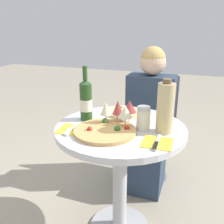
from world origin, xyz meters
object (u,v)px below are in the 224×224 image
Objects in this scene: seated_diner at (148,125)px; wine_bottle at (86,100)px; tall_carafe at (165,108)px; dining_table at (120,153)px; pizza_large at (105,131)px; chair_behind_diner at (151,130)px.

seated_diner reaches higher than wine_bottle.
dining_table is at bearing 178.89° from tall_carafe.
dining_table is 0.66× the size of seated_diner.
tall_carafe is (0.30, 0.11, 0.13)m from pizza_large.
seated_diner is at bearing 82.88° from pizza_large.
dining_table is 0.41m from tall_carafe.
seated_diner is (0.04, 0.62, -0.05)m from dining_table.
tall_carafe is at bearing 105.43° from chair_behind_diner.
chair_behind_diner is at bearing -90.00° from seated_diner.
chair_behind_diner is at bearing 84.05° from pizza_large.
pizza_large is (-0.05, -0.12, 0.19)m from dining_table.
dining_table is 0.84× the size of chair_behind_diner.
pizza_large is 1.16× the size of tall_carafe.
dining_table is 2.22× the size of pizza_large.
seated_diner reaches higher than dining_table.
dining_table is 0.78m from chair_behind_diner.
seated_diner is 3.37× the size of pizza_large.
seated_diner reaches higher than pizza_large.
seated_diner is 0.78m from pizza_large.
tall_carafe reaches higher than chair_behind_diner.
seated_diner is 3.47× the size of wine_bottle.
tall_carafe is (0.49, -0.04, 0.01)m from wine_bottle.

